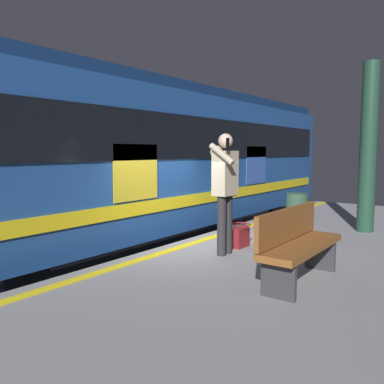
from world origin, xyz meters
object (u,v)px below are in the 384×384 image
(passenger, at_px, (225,183))
(station_column, at_px, (368,148))
(handbag, at_px, (241,236))
(trash_bin, at_px, (297,217))
(bench, at_px, (297,242))
(train_carriage, at_px, (159,156))

(passenger, distance_m, station_column, 3.48)
(handbag, xyz_separation_m, trash_bin, (-1.05, 0.54, 0.24))
(passenger, relative_size, station_column, 0.56)
(handbag, distance_m, bench, 1.85)
(passenger, xyz_separation_m, station_column, (-3.17, 1.32, 0.55))
(station_column, height_order, trash_bin, station_column)
(handbag, xyz_separation_m, station_column, (-2.63, 1.33, 1.46))
(train_carriage, height_order, trash_bin, train_carriage)
(station_column, relative_size, trash_bin, 3.89)
(train_carriage, xyz_separation_m, handbag, (1.71, 3.30, -1.28))
(handbag, height_order, station_column, station_column)
(bench, distance_m, trash_bin, 2.36)
(station_column, bearing_deg, handbag, -26.84)
(passenger, bearing_deg, trash_bin, 161.72)
(handbag, relative_size, bench, 0.24)
(passenger, relative_size, bench, 1.11)
(handbag, height_order, trash_bin, trash_bin)
(train_carriage, height_order, passenger, train_carriage)
(handbag, height_order, bench, bench)
(handbag, bearing_deg, station_column, 153.16)
(passenger, height_order, bench, passenger)
(station_column, relative_size, bench, 1.98)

